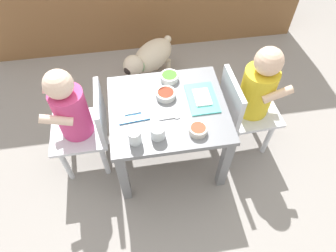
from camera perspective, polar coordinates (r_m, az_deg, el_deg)
name	(u,v)px	position (r m, az deg, el deg)	size (l,w,h in m)	color
ground_plane	(168,154)	(1.79, 0.00, -5.33)	(7.00, 7.00, 0.00)	gray
dining_table	(168,117)	(1.50, 0.00, 1.65)	(0.57, 0.50, 0.42)	slate
seated_child_left	(74,113)	(1.49, -17.28, 2.38)	(0.28, 0.28, 0.68)	silver
seated_child_right	(255,92)	(1.57, 16.12, 6.25)	(0.29, 0.29, 0.68)	silver
dog	(150,58)	(2.04, -3.42, 12.77)	(0.39, 0.38, 0.32)	beige
food_tray_left	(131,106)	(1.45, -6.95, 3.74)	(0.16, 0.20, 0.02)	#388CD8
food_tray_right	(202,98)	(1.49, 6.45, 5.29)	(0.14, 0.21, 0.02)	#4CC6BC
water_cup_left	(135,137)	(1.31, -6.28, -2.13)	(0.06, 0.06, 0.07)	white
water_cup_right	(158,133)	(1.32, -1.94, -1.25)	(0.07, 0.07, 0.06)	white
veggie_bowl_near	(169,77)	(1.57, 0.27, 9.28)	(0.09, 0.09, 0.03)	white
cereal_bowl_left_side	(198,130)	(1.35, 5.71, -0.67)	(0.08, 0.08, 0.03)	silver
veggie_bowl_far	(165,94)	(1.48, -0.52, 6.05)	(0.10, 0.10, 0.03)	white
spoon_by_left_tray	(172,118)	(1.40, 0.75, 1.52)	(0.10, 0.02, 0.01)	silver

